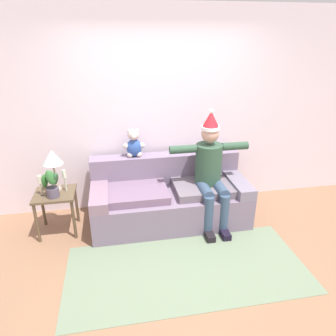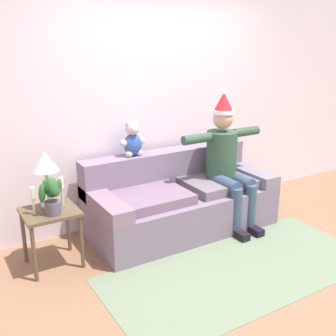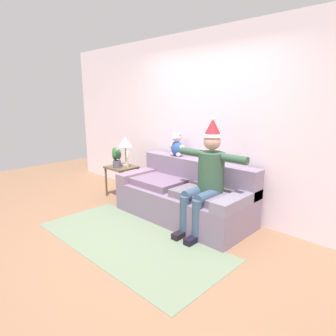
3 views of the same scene
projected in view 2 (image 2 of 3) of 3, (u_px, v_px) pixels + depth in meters
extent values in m
plane|color=#8B6347|center=(239.00, 269.00, 3.77)|extent=(10.00, 10.00, 0.00)
cube|color=silver|center=(155.00, 101.00, 4.62)|extent=(7.00, 0.10, 2.70)
cube|color=slate|center=(182.00, 211.00, 4.50)|extent=(2.03, 0.90, 0.43)
cube|color=slate|center=(167.00, 167.00, 4.64)|extent=(2.03, 0.24, 0.40)
cube|color=gray|center=(105.00, 203.00, 3.96)|extent=(0.22, 0.90, 0.13)
cube|color=slate|center=(246.00, 173.00, 4.86)|extent=(0.22, 0.90, 0.13)
cube|color=slate|center=(148.00, 198.00, 4.15)|extent=(0.81, 0.63, 0.10)
cube|color=slate|center=(219.00, 182.00, 4.60)|extent=(0.81, 0.63, 0.10)
cylinder|color=#31503B|center=(222.00, 154.00, 4.55)|extent=(0.34, 0.34, 0.52)
sphere|color=tan|center=(223.00, 119.00, 4.43)|extent=(0.22, 0.22, 0.22)
cylinder|color=white|center=(223.00, 112.00, 4.41)|extent=(0.23, 0.23, 0.04)
cone|color=red|center=(224.00, 102.00, 4.38)|extent=(0.21, 0.21, 0.20)
sphere|color=white|center=(224.00, 92.00, 4.35)|extent=(0.06, 0.06, 0.06)
cylinder|color=#384C67|center=(225.00, 183.00, 4.42)|extent=(0.14, 0.40, 0.14)
cylinder|color=#384C67|center=(236.00, 212.00, 4.34)|extent=(0.13, 0.13, 0.53)
cube|color=black|center=(239.00, 234.00, 4.34)|extent=(0.10, 0.24, 0.08)
cylinder|color=#384C67|center=(239.00, 180.00, 4.52)|extent=(0.14, 0.40, 0.14)
cylinder|color=#384C67|center=(250.00, 208.00, 4.44)|extent=(0.13, 0.13, 0.53)
cube|color=black|center=(254.00, 230.00, 4.44)|extent=(0.10, 0.24, 0.08)
cylinder|color=#31503B|center=(197.00, 139.00, 4.32)|extent=(0.34, 0.10, 0.10)
cylinder|color=#31503B|center=(246.00, 132.00, 4.65)|extent=(0.34, 0.10, 0.10)
ellipsoid|color=#3052A0|center=(133.00, 145.00, 4.33)|extent=(0.20, 0.16, 0.24)
sphere|color=beige|center=(132.00, 128.00, 4.28)|extent=(0.15, 0.15, 0.15)
sphere|color=beige|center=(135.00, 130.00, 4.23)|extent=(0.07, 0.07, 0.07)
sphere|color=beige|center=(128.00, 124.00, 4.24)|extent=(0.05, 0.05, 0.05)
sphere|color=beige|center=(137.00, 123.00, 4.29)|extent=(0.05, 0.05, 0.05)
sphere|color=beige|center=(124.00, 143.00, 4.27)|extent=(0.08, 0.08, 0.08)
sphere|color=beige|center=(129.00, 154.00, 4.31)|extent=(0.08, 0.08, 0.08)
sphere|color=beige|center=(142.00, 141.00, 4.38)|extent=(0.08, 0.08, 0.08)
sphere|color=beige|center=(139.00, 152.00, 4.37)|extent=(0.08, 0.08, 0.08)
cube|color=brown|center=(50.00, 212.00, 3.68)|extent=(0.49, 0.44, 0.03)
cylinder|color=brown|center=(34.00, 254.00, 3.50)|extent=(0.04, 0.04, 0.52)
cylinder|color=brown|center=(82.00, 242.00, 3.71)|extent=(0.04, 0.04, 0.52)
cylinder|color=brown|center=(24.00, 237.00, 3.82)|extent=(0.04, 0.04, 0.52)
cylinder|color=brown|center=(68.00, 226.00, 4.03)|extent=(0.04, 0.04, 0.52)
cylinder|color=#C1A992|center=(49.00, 205.00, 3.75)|extent=(0.14, 0.14, 0.03)
cylinder|color=#C0B68F|center=(47.00, 187.00, 3.70)|extent=(0.02, 0.02, 0.32)
cone|color=silver|center=(45.00, 161.00, 3.63)|extent=(0.24, 0.24, 0.18)
cylinder|color=#584E62|center=(53.00, 208.00, 3.58)|extent=(0.14, 0.14, 0.12)
ellipsoid|color=#2C5531|center=(58.00, 188.00, 3.55)|extent=(0.12, 0.17, 0.21)
ellipsoid|color=#1E642C|center=(49.00, 188.00, 3.57)|extent=(0.15, 0.11, 0.21)
ellipsoid|color=#2C652A|center=(42.00, 193.00, 3.52)|extent=(0.09, 0.14, 0.19)
ellipsoid|color=#2C632E|center=(54.00, 186.00, 3.49)|extent=(0.16, 0.12, 0.21)
cylinder|color=beige|center=(34.00, 206.00, 3.57)|extent=(0.02, 0.02, 0.15)
cylinder|color=white|center=(33.00, 193.00, 3.53)|extent=(0.04, 0.04, 0.10)
cylinder|color=beige|center=(62.00, 197.00, 3.75)|extent=(0.02, 0.02, 0.18)
cylinder|color=white|center=(61.00, 183.00, 3.71)|extent=(0.04, 0.04, 0.10)
cube|color=slate|center=(242.00, 270.00, 3.75)|extent=(2.56, 1.18, 0.01)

